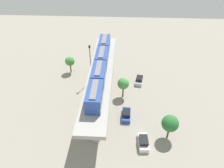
% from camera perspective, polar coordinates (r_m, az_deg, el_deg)
% --- Properties ---
extents(ground_plane, '(120.00, 120.00, 0.00)m').
position_cam_1_polar(ground_plane, '(52.39, -2.76, -4.40)').
color(ground_plane, gray).
extents(viaduct, '(5.20, 35.80, 8.09)m').
position_cam_1_polar(viaduct, '(48.56, -2.97, 1.27)').
color(viaduct, '#A8A59E').
rests_on(viaduct, ground).
extents(train, '(2.64, 27.45, 3.24)m').
position_cam_1_polar(train, '(46.99, -3.06, 4.81)').
color(train, '#2D4CA5').
rests_on(train, viaduct).
extents(parked_car_white, '(2.07, 4.31, 1.76)m').
position_cam_1_polar(parked_car_white, '(43.12, 8.20, -14.79)').
color(parked_car_white, white).
rests_on(parked_car_white, ground).
extents(parked_car_blue, '(1.92, 4.25, 1.76)m').
position_cam_1_polar(parked_car_blue, '(47.84, 3.77, -8.00)').
color(parked_car_blue, '#284CB7').
rests_on(parked_car_blue, ground).
extents(parked_car_silver, '(2.59, 4.47, 1.76)m').
position_cam_1_polar(parked_car_silver, '(58.37, 7.18, 1.03)').
color(parked_car_silver, '#B2B5BA').
rests_on(parked_car_silver, ground).
extents(tree_near_viaduct, '(2.64, 2.64, 4.90)m').
position_cam_1_polar(tree_near_viaduct, '(61.87, -11.00, 5.86)').
color(tree_near_viaduct, brown).
rests_on(tree_near_viaduct, ground).
extents(tree_mid_lot, '(2.79, 2.79, 5.28)m').
position_cam_1_polar(tree_mid_lot, '(51.34, 2.97, 0.08)').
color(tree_mid_lot, brown).
rests_on(tree_mid_lot, ground).
extents(tree_far_corner, '(3.26, 3.26, 5.50)m').
position_cam_1_polar(tree_far_corner, '(42.99, 14.99, -9.97)').
color(tree_far_corner, brown).
rests_on(tree_far_corner, ground).
extents(signal_post, '(0.44, 0.28, 10.69)m').
position_cam_1_polar(signal_post, '(55.70, -5.67, 5.57)').
color(signal_post, '#4C4C51').
rests_on(signal_post, ground).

